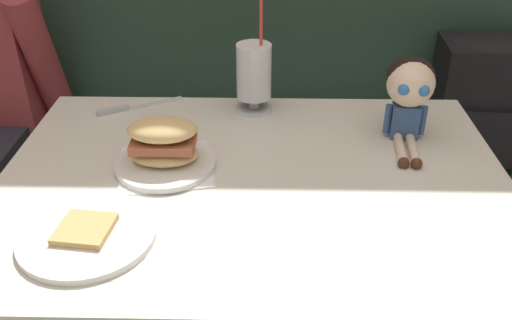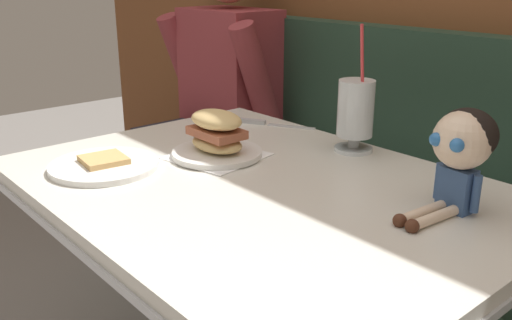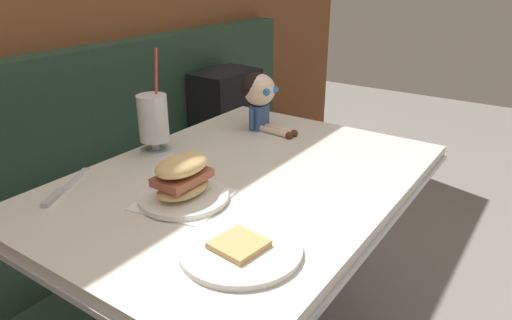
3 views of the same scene
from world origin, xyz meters
The scene contains 8 objects.
booth_bench centered at (0.00, 0.81, 0.33)m, with size 2.60×0.48×1.00m.
diner_table centered at (0.00, 0.18, 0.54)m, with size 1.11×0.81×0.74m.
toast_plate centered at (-0.30, -0.03, 0.75)m, with size 0.25×0.25×0.03m.
milkshake_glass centered at (-0.01, 0.50, 0.84)m, with size 0.10×0.10×0.32m.
sandwich_plate centered at (-0.20, 0.22, 0.79)m, with size 0.23×0.23×0.12m.
butter_knife centered at (-0.35, 0.50, 0.74)m, with size 0.21×0.13×0.01m.
seated_doll centered at (0.36, 0.37, 0.87)m, with size 0.12×0.22×0.20m.
diner_patron centered at (-0.88, 0.76, 0.74)m, with size 0.55×0.48×0.81m.
Camera 2 is at (0.85, -0.57, 1.18)m, focal length 39.57 mm.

